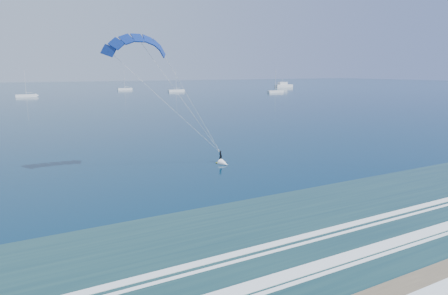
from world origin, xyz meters
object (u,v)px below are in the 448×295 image
sailboat_4 (125,89)px  motor_yacht (283,85)px  sailboat_6 (275,91)px  sailboat_3 (26,96)px  sailboat_5 (176,91)px  kitesurfer_rig (181,98)px

sailboat_4 → motor_yacht: bearing=-9.2°
motor_yacht → sailboat_6: size_ratio=1.08×
sailboat_3 → sailboat_4: 72.30m
sailboat_4 → sailboat_3: bearing=-143.2°
motor_yacht → sailboat_5: (-89.46, -15.88, -0.83)m
sailboat_3 → sailboat_4: size_ratio=1.05×
sailboat_3 → sailboat_5: 79.19m
sailboat_3 → sailboat_6: (122.90, -26.15, -0.00)m
sailboat_6 → sailboat_3: bearing=168.0°
sailboat_4 → sailboat_5: 39.53m
sailboat_4 → sailboat_6: size_ratio=0.93×
motor_yacht → sailboat_5: size_ratio=1.07×
kitesurfer_rig → sailboat_4: (49.30, 205.47, -8.28)m
kitesurfer_rig → sailboat_6: kitesurfer_rig is taller
sailboat_5 → sailboat_6: 56.97m
kitesurfer_rig → sailboat_6: (114.32, 135.98, -8.27)m
motor_yacht → sailboat_4: bearing=170.8°
sailboat_3 → sailboat_4: sailboat_3 is taller
kitesurfer_rig → sailboat_4: 211.46m
sailboat_4 → sailboat_5: bearing=-58.4°
kitesurfer_rig → sailboat_4: kitesurfer_rig is taller
sailboat_3 → sailboat_6: sailboat_6 is taller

